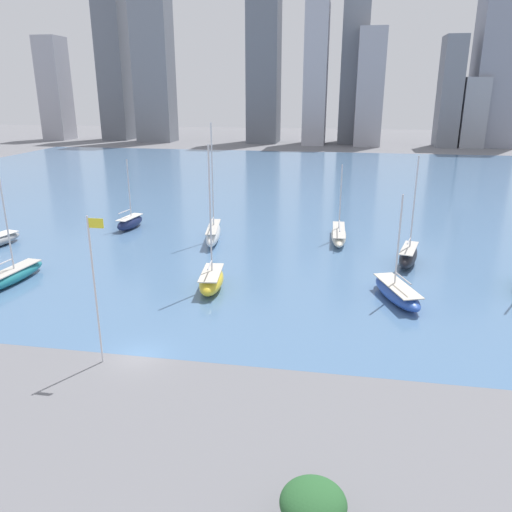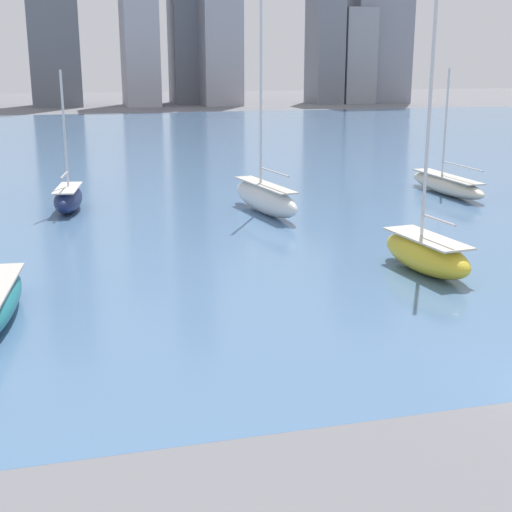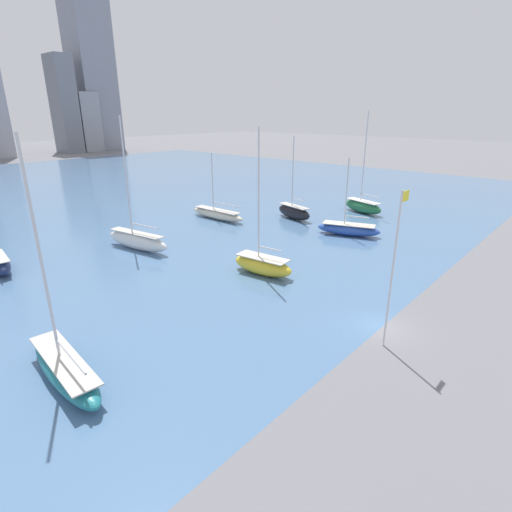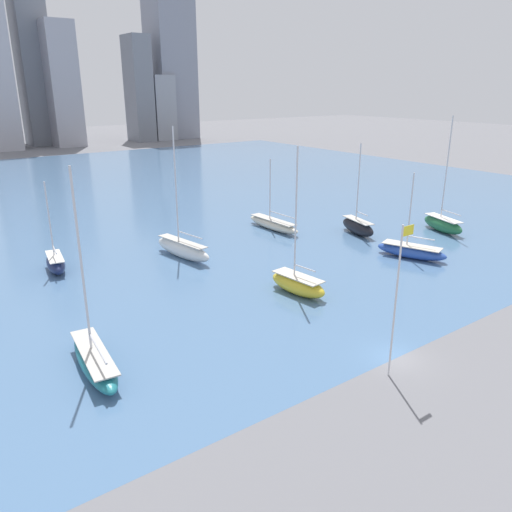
{
  "view_description": "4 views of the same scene",
  "coord_description": "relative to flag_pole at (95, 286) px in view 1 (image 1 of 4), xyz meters",
  "views": [
    {
      "loc": [
        14.89,
        -32.4,
        19.72
      ],
      "look_at": [
        6.95,
        13.33,
        4.29
      ],
      "focal_mm": 35.0,
      "sensor_mm": 36.0,
      "label": 1
    },
    {
      "loc": [
        -15.95,
        -18.51,
        10.86
      ],
      "look_at": [
        -7.33,
        14.05,
        1.63
      ],
      "focal_mm": 50.0,
      "sensor_mm": 36.0,
      "label": 2
    },
    {
      "loc": [
        -27.56,
        -11.04,
        16.09
      ],
      "look_at": [
        -4.39,
        9.52,
        4.93
      ],
      "focal_mm": 28.0,
      "sensor_mm": 36.0,
      "label": 3
    },
    {
      "loc": [
        -29.04,
        -21.33,
        20.16
      ],
      "look_at": [
        -1.14,
        17.17,
        3.93
      ],
      "focal_mm": 35.0,
      "sensor_mm": 36.0,
      "label": 4
    }
  ],
  "objects": [
    {
      "name": "sailboat_yellow",
      "position": [
        4.46,
        15.58,
        -5.13
      ],
      "size": [
        3.12,
        7.16,
        14.85
      ],
      "rotation": [
        0.0,
        0.0,
        0.11
      ],
      "color": "yellow",
      "rests_on": "harbor_water"
    },
    {
      "name": "sailboat_black",
      "position": [
        25.47,
        27.04,
        -5.04
      ],
      "size": [
        3.56,
        7.53,
        12.8
      ],
      "rotation": [
        0.0,
        0.0,
        -0.24
      ],
      "color": "black",
      "rests_on": "harbor_water"
    },
    {
      "name": "distant_city_skyline",
      "position": [
        4.6,
        170.04,
        22.49
      ],
      "size": [
        183.97,
        22.45,
        71.62
      ],
      "color": "#9E9EA8",
      "rests_on": "ground_plane"
    },
    {
      "name": "flag_pole",
      "position": [
        0.0,
        0.0,
        0.0
      ],
      "size": [
        1.24,
        0.14,
        11.47
      ],
      "color": "silver",
      "rests_on": "ground_plane"
    },
    {
      "name": "yard_shrub",
      "position": [
        16.75,
        -12.69,
        -4.67
      ],
      "size": [
        3.15,
        3.15,
        2.4
      ],
      "color": "#4C3823",
      "rests_on": "ground_plane"
    },
    {
      "name": "harbor_water",
      "position": [
        2.38,
        71.23,
        -6.22
      ],
      "size": [
        180.0,
        140.0,
        0.0
      ],
      "color": "#4C7099",
      "rests_on": "ground_plane"
    },
    {
      "name": "sailboat_blue",
      "position": [
        23.17,
        15.95,
        -5.34
      ],
      "size": [
        5.29,
        8.91,
        10.5
      ],
      "rotation": [
        0.0,
        0.0,
        0.35
      ],
      "color": "#284CA8",
      "rests_on": "harbor_water"
    },
    {
      "name": "sailboat_white",
      "position": [
        0.29,
        32.51,
        -5.01
      ],
      "size": [
        3.28,
        10.17,
        15.82
      ],
      "rotation": [
        0.0,
        0.0,
        0.16
      ],
      "color": "white",
      "rests_on": "harbor_water"
    },
    {
      "name": "ground_plane",
      "position": [
        2.38,
        1.23,
        -6.22
      ],
      "size": [
        500.0,
        500.0,
        0.0
      ],
      "primitive_type": "plane",
      "color": "slate"
    },
    {
      "name": "sailboat_cream",
      "position": [
        17.2,
        36.09,
        -5.37
      ],
      "size": [
        2.27,
        10.88,
        10.31
      ],
      "rotation": [
        0.0,
        0.0,
        0.02
      ],
      "color": "beige",
      "rests_on": "harbor_water"
    },
    {
      "name": "sailboat_teal",
      "position": [
        -17.23,
        13.48,
        -5.35
      ],
      "size": [
        3.2,
        10.19,
        15.15
      ],
      "rotation": [
        0.0,
        0.0,
        -0.1
      ],
      "color": "#1E757F",
      "rests_on": "harbor_water"
    },
    {
      "name": "sailboat_navy",
      "position": [
        -13.72,
        36.91,
        -5.22
      ],
      "size": [
        2.81,
        6.43,
        10.27
      ],
      "rotation": [
        0.0,
        0.0,
        -0.15
      ],
      "color": "#19234C",
      "rests_on": "harbor_water"
    }
  ]
}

